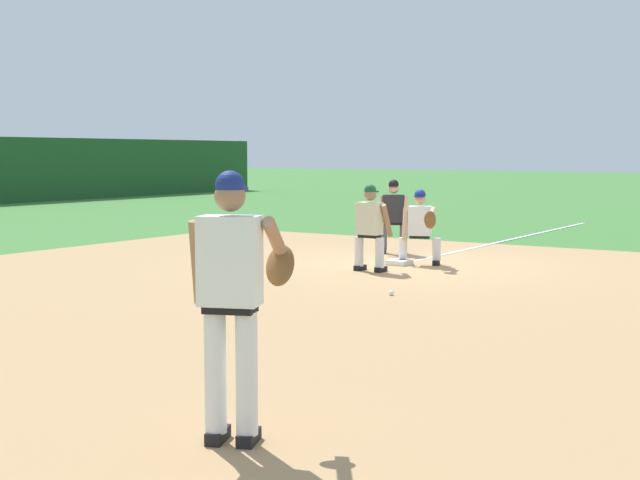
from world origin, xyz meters
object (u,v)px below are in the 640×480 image
at_px(baserunner, 370,224).
at_px(first_base_bag, 399,262).
at_px(baseball, 391,293).
at_px(first_baseman, 420,224).
at_px(pitcher, 234,290).
at_px(umpire, 393,214).

bearing_deg(baserunner, first_base_bag, -0.58).
relative_size(first_base_bag, baseball, 5.14).
xyz_separation_m(baseball, baserunner, (2.05, 1.51, 0.76)).
relative_size(baseball, first_baseman, 0.06).
height_order(baseball, baserunner, baserunner).
bearing_deg(pitcher, first_baseman, 19.18).
height_order(baserunner, umpire, same).
xyz_separation_m(first_base_bag, umpire, (1.50, 0.93, 0.75)).
distance_m(first_base_bag, first_baseman, 0.78).
height_order(first_base_bag, first_baseman, first_baseman).
relative_size(baseball, baserunner, 0.05).
distance_m(first_base_bag, baserunner, 1.28).
xyz_separation_m(pitcher, umpire, (10.74, 4.52, -0.27)).
relative_size(first_baseman, umpire, 0.92).
bearing_deg(umpire, first_base_bag, -148.38).
relative_size(first_base_bag, umpire, 0.26).
bearing_deg(first_baseman, umpire, 43.19).
bearing_deg(first_base_bag, umpire, 31.62).
bearing_deg(first_baseman, baseball, -160.18).
bearing_deg(baserunner, umpire, 19.81).
height_order(first_base_bag, baseball, first_base_bag).
bearing_deg(baserunner, first_baseman, -15.43).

